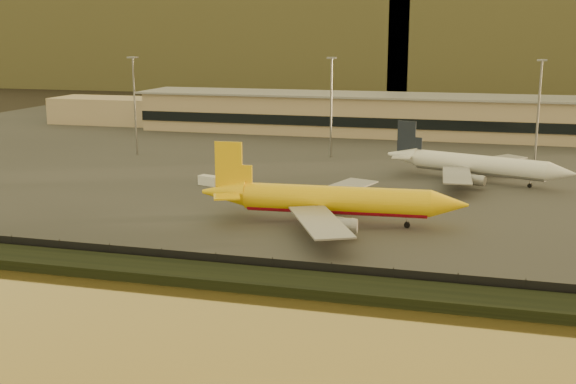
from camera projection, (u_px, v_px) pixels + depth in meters
name	position (u px, v px, depth m)	size (l,w,h in m)	color
ground	(284.00, 247.00, 108.73)	(900.00, 900.00, 0.00)	black
embankment	(249.00, 279.00, 92.57)	(320.00, 7.00, 1.40)	black
tarmac	(377.00, 150.00, 198.14)	(320.00, 220.00, 0.20)	#2D2D2D
perimeter_fence	(258.00, 265.00, 96.21)	(300.00, 0.05, 2.20)	black
terminal_building	(347.00, 114.00, 229.32)	(202.00, 25.00, 12.60)	tan
apron_light_masts	(429.00, 101.00, 172.05)	(152.20, 12.20, 25.40)	slate
distant_hills	(405.00, 33.00, 427.36)	(470.00, 160.00, 70.00)	brown
dhl_cargo_jet	(331.00, 201.00, 120.48)	(44.99, 43.97, 13.43)	yellow
white_narrowbody_jet	(476.00, 165.00, 155.21)	(40.64, 38.60, 11.97)	white
gse_vehicle_yellow	(369.00, 199.00, 135.72)	(3.60, 1.62, 1.62)	yellow
gse_vehicle_white	(209.00, 180.00, 151.81)	(4.44, 2.00, 2.00)	white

